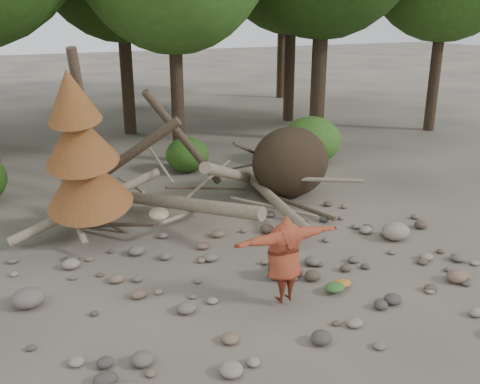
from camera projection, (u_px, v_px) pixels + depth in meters
name	position (u px, v px, depth m)	size (l,w,h in m)	color
ground	(284.00, 280.00, 10.47)	(120.00, 120.00, 0.00)	#514C44
deadfall_pile	(273.00, 167.00, 14.60)	(8.55, 5.24, 3.30)	#332619
dead_conifer	(82.00, 153.00, 11.43)	(2.06, 2.16, 4.35)	#4C3F30
bush_mid	(187.00, 155.00, 17.30)	(1.40, 1.40, 1.12)	#2F5C1A
bush_right	(311.00, 140.00, 18.21)	(2.00, 2.00, 1.60)	#3A6E22
frisbee_thrower	(284.00, 258.00, 9.38)	(3.49, 0.76, 2.20)	maroon
backpack	(282.00, 271.00, 10.52)	(0.48, 0.32, 0.32)	black
cloth_green	(335.00, 290.00, 9.97)	(0.39, 0.33, 0.15)	#346528
cloth_orange	(342.00, 286.00, 10.15)	(0.33, 0.27, 0.12)	#C17221
boulder_front_right	(457.00, 276.00, 10.38)	(0.41, 0.37, 0.25)	#7E614F
boulder_mid_right	(396.00, 231.00, 12.28)	(0.66, 0.59, 0.39)	gray
boulder_mid_left	(28.00, 298.00, 9.50)	(0.57, 0.52, 0.34)	#665C56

